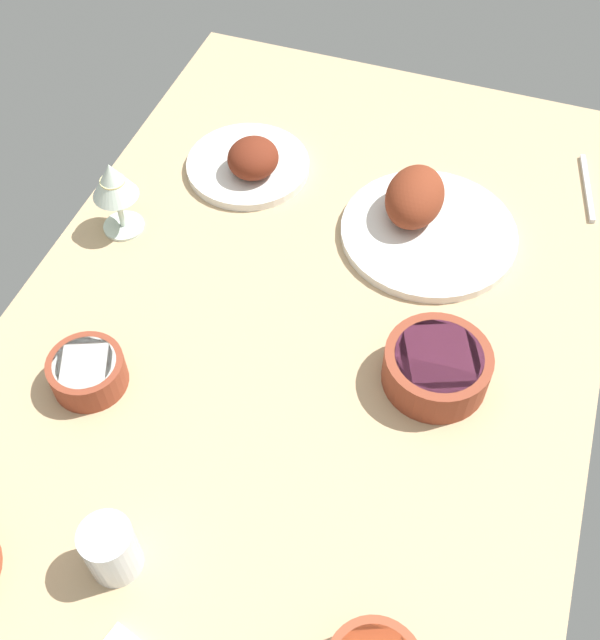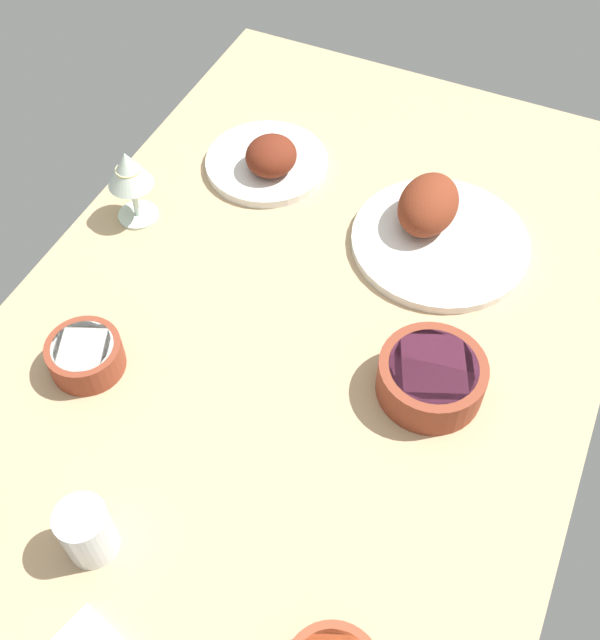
{
  "view_description": "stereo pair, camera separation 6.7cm",
  "coord_description": "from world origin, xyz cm",
  "px_view_note": "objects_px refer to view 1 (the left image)",
  "views": [
    {
      "loc": [
        -68.05,
        -23.77,
        99.84
      ],
      "look_at": [
        0.0,
        0.0,
        6.0
      ],
      "focal_mm": 43.53,
      "sensor_mm": 36.0,
      "label": 1
    },
    {
      "loc": [
        -65.56,
        -29.94,
        99.84
      ],
      "look_at": [
        0.0,
        0.0,
        6.0
      ],
      "focal_mm": 43.53,
      "sensor_mm": 36.0,
      "label": 2
    }
  ],
  "objects_px": {
    "plate_near_viewer": "(250,163)",
    "wine_glass": "(113,184)",
    "bowl_cream": "(87,371)",
    "water_tumbler": "(111,549)",
    "fork_loose": "(587,188)",
    "bowl_onions": "(437,366)",
    "plate_far_side": "(423,217)"
  },
  "relations": [
    {
      "from": "wine_glass",
      "to": "bowl_cream",
      "type": "bearing_deg",
      "value": -161.54
    },
    {
      "from": "plate_far_side",
      "to": "plate_near_viewer",
      "type": "bearing_deg",
      "value": 83.48
    },
    {
      "from": "plate_far_side",
      "to": "water_tumbler",
      "type": "distance_m",
      "value": 0.73
    },
    {
      "from": "water_tumbler",
      "to": "fork_loose",
      "type": "relative_size",
      "value": 0.52
    },
    {
      "from": "wine_glass",
      "to": "plate_near_viewer",
      "type": "bearing_deg",
      "value": -37.55
    },
    {
      "from": "plate_near_viewer",
      "to": "plate_far_side",
      "type": "bearing_deg",
      "value": -96.52
    },
    {
      "from": "plate_far_side",
      "to": "fork_loose",
      "type": "distance_m",
      "value": 0.32
    },
    {
      "from": "wine_glass",
      "to": "water_tumbler",
      "type": "xyz_separation_m",
      "value": [
        -0.53,
        -0.26,
        -0.06
      ]
    },
    {
      "from": "plate_far_side",
      "to": "plate_near_viewer",
      "type": "height_order",
      "value": "plate_far_side"
    },
    {
      "from": "wine_glass",
      "to": "fork_loose",
      "type": "height_order",
      "value": "wine_glass"
    },
    {
      "from": "plate_near_viewer",
      "to": "fork_loose",
      "type": "relative_size",
      "value": 1.31
    },
    {
      "from": "water_tumbler",
      "to": "fork_loose",
      "type": "bearing_deg",
      "value": -28.29
    },
    {
      "from": "plate_near_viewer",
      "to": "bowl_cream",
      "type": "relative_size",
      "value": 2.03
    },
    {
      "from": "bowl_cream",
      "to": "plate_far_side",
      "type": "bearing_deg",
      "value": -39.5
    },
    {
      "from": "wine_glass",
      "to": "water_tumbler",
      "type": "relative_size",
      "value": 1.58
    },
    {
      "from": "plate_far_side",
      "to": "bowl_onions",
      "type": "xyz_separation_m",
      "value": [
        -0.29,
        -0.09,
        0.01
      ]
    },
    {
      "from": "wine_glass",
      "to": "water_tumbler",
      "type": "height_order",
      "value": "wine_glass"
    },
    {
      "from": "bowl_onions",
      "to": "water_tumbler",
      "type": "relative_size",
      "value": 1.75
    },
    {
      "from": "bowl_cream",
      "to": "wine_glass",
      "type": "relative_size",
      "value": 0.79
    },
    {
      "from": "plate_near_viewer",
      "to": "wine_glass",
      "type": "bearing_deg",
      "value": 142.45
    },
    {
      "from": "fork_loose",
      "to": "wine_glass",
      "type": "bearing_deg",
      "value": -76.59
    },
    {
      "from": "bowl_cream",
      "to": "fork_loose",
      "type": "relative_size",
      "value": 0.65
    },
    {
      "from": "plate_near_viewer",
      "to": "water_tumbler",
      "type": "bearing_deg",
      "value": -171.61
    },
    {
      "from": "wine_glass",
      "to": "water_tumbler",
      "type": "bearing_deg",
      "value": -153.65
    },
    {
      "from": "bowl_onions",
      "to": "bowl_cream",
      "type": "bearing_deg",
      "value": 109.75
    },
    {
      "from": "fork_loose",
      "to": "bowl_onions",
      "type": "bearing_deg",
      "value": -31.16
    },
    {
      "from": "plate_far_side",
      "to": "plate_near_viewer",
      "type": "xyz_separation_m",
      "value": [
        0.04,
        0.33,
        -0.0
      ]
    },
    {
      "from": "bowl_onions",
      "to": "water_tumbler",
      "type": "xyz_separation_m",
      "value": [
        -0.4,
        0.31,
        0.01
      ]
    },
    {
      "from": "water_tumbler",
      "to": "bowl_cream",
      "type": "bearing_deg",
      "value": 35.24
    },
    {
      "from": "plate_far_side",
      "to": "bowl_cream",
      "type": "distance_m",
      "value": 0.6
    },
    {
      "from": "plate_near_viewer",
      "to": "bowl_onions",
      "type": "height_order",
      "value": "plate_near_viewer"
    },
    {
      "from": "plate_near_viewer",
      "to": "bowl_onions",
      "type": "distance_m",
      "value": 0.53
    }
  ]
}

